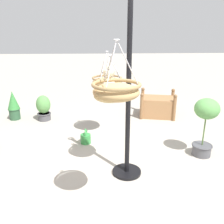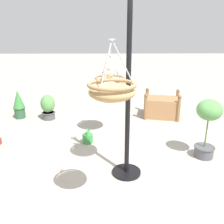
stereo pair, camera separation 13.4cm
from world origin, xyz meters
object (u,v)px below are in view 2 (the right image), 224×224
Objects in this scene: hanging_basket_right_low at (110,81)px; potted_plant_flowering_red at (48,107)px; wooden_planter_box at (162,106)px; potted_plant_tall_leafy at (19,104)px; potted_plant_fern_front at (208,123)px; hanging_basket_left_high at (112,91)px; teddy_bear at (108,82)px; watering_can at (88,138)px; hanging_basket_with_teddy at (110,95)px; display_pole_central at (127,124)px.

hanging_basket_right_low reaches higher than potted_plant_flowering_red.
potted_plant_tall_leafy is at bearing 90.76° from wooden_planter_box.
potted_plant_tall_leafy reaches higher than wooden_planter_box.
potted_plant_tall_leafy is (-0.05, 3.56, 0.10)m from wooden_planter_box.
potted_plant_fern_front reaches higher than wooden_planter_box.
hanging_basket_left_high is 4.27m from potted_plant_tall_leafy.
teddy_bear reaches higher than wooden_planter_box.
potted_plant_flowering_red is at bearing 33.07° from teddy_bear.
potted_plant_fern_front reaches higher than watering_can.
hanging_basket_with_teddy is 1.12m from hanging_basket_left_high.
hanging_basket_right_low is at bearing 0.15° from hanging_basket_left_high.
potted_plant_tall_leafy is 2.02× the size of watering_can.
hanging_basket_with_teddy is at bearing -146.55° from potted_plant_flowering_red.
potted_plant_fern_front is (0.34, -1.65, -0.76)m from teddy_bear.
hanging_basket_with_teddy reaches higher than hanging_basket_right_low.
hanging_basket_with_teddy is 0.94× the size of potted_plant_tall_leafy.
display_pole_central is at bearing -147.93° from watering_can.
hanging_basket_with_teddy is at bearing 101.84° from potted_plant_fern_front.
display_pole_central is 2.63× the size of wooden_planter_box.
wooden_planter_box is (2.41, -1.32, -0.94)m from hanging_basket_with_teddy.
potted_plant_flowering_red is at bearing 56.62° from hanging_basket_right_low.
display_pole_central reaches higher than watering_can.
hanging_basket_right_low is (1.43, 0.24, 0.34)m from display_pole_central.
watering_can is (2.01, 0.44, -1.43)m from hanging_basket_left_high.
display_pole_central is 3.03m from potted_plant_flowering_red.
hanging_basket_right_low is at bearing -51.96° from watering_can.
wooden_planter_box is at bearing -22.71° from display_pole_central.
hanging_basket_with_teddy is at bearing -136.62° from potted_plant_tall_leafy.
potted_plant_flowering_red is at bearing -97.52° from potted_plant_tall_leafy.
wooden_planter_box is (1.14, -1.32, -0.88)m from hanging_basket_right_low.
display_pole_central is 2.83m from wooden_planter_box.
display_pole_central is at bearing -118.92° from teddy_bear.
display_pole_central is at bearing -120.96° from hanging_basket_with_teddy.
wooden_planter_box is 2.79× the size of watering_can.
hanging_basket_with_teddy is 1.89× the size of watering_can.
hanging_basket_with_teddy is 1.76m from potted_plant_fern_front.
teddy_bear is 1.84m from potted_plant_fern_front.
watering_can is at bearing 128.04° from hanging_basket_right_low.
teddy_bear is 0.59× the size of potted_plant_tall_leafy.
teddy_bear is 0.68× the size of potted_plant_flowering_red.
display_pole_central is 3.82× the size of hanging_basket_right_low.
hanging_basket_left_high is (-1.07, -0.01, 0.32)m from hanging_basket_with_teddy.
hanging_basket_with_teddy reaches higher than potted_plant_flowering_red.
wooden_planter_box is at bearing -89.24° from potted_plant_tall_leafy.
wooden_planter_box is at bearing -20.59° from hanging_basket_left_high.
display_pole_central is 4.44× the size of hanging_basket_left_high.
watering_can is (-1.48, 1.75, -0.16)m from wooden_planter_box.
display_pole_central is 3.87× the size of hanging_basket_with_teddy.
hanging_basket_with_teddy is 0.64× the size of potted_plant_fern_front.
potted_plant_tall_leafy is at bearing 33.19° from hanging_basket_left_high.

